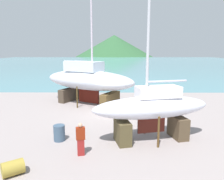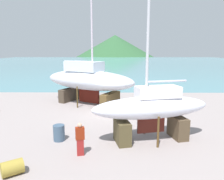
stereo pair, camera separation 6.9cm
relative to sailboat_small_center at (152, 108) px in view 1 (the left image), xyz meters
name	(u,v)px [view 1 (the left image)]	position (x,y,z in m)	size (l,w,h in m)	color
ground_plane	(108,127)	(-2.54, 2.08, -1.92)	(48.09, 48.09, 0.00)	gray
sea_water	(113,63)	(-2.54, 72.87, -1.92)	(128.62, 117.54, 0.01)	teal
headland_hill	(114,56)	(-1.92, 156.33, -1.92)	(112.61, 112.61, 31.18)	#2E5B34
sailboat_small_center	(152,108)	(0.00, 0.00, 0.00)	(7.09, 3.34, 11.55)	#4C4227
sailboat_large_starboard	(88,80)	(-4.65, 8.64, 0.42)	(9.94, 7.43, 14.45)	brown
worker	(81,139)	(-3.82, -1.91, -1.05)	(0.48, 0.34, 1.68)	maroon
barrel_tipped_right	(59,133)	(-5.32, -0.14, -1.45)	(0.65, 0.65, 0.92)	#3D536A
barrel_blue_faded	(13,168)	(-6.40, -3.68, -1.60)	(0.64, 0.64, 0.86)	olive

